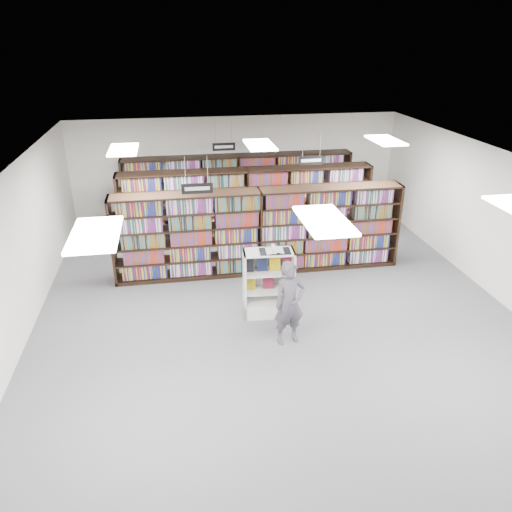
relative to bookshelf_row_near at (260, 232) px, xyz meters
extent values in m
plane|color=#4F4E53|center=(0.00, -2.00, -1.05)|extent=(12.00, 12.00, 0.00)
cube|color=silver|center=(0.00, -2.00, 2.15)|extent=(10.00, 12.00, 0.10)
cube|color=white|center=(0.00, 4.00, 0.55)|extent=(10.00, 0.10, 3.20)
cube|color=white|center=(0.00, -8.00, 0.55)|extent=(10.00, 0.10, 3.20)
cube|color=white|center=(-5.00, -2.00, 0.55)|extent=(0.10, 12.00, 3.20)
cube|color=white|center=(5.00, -2.00, 0.55)|extent=(0.10, 12.00, 3.20)
cube|color=black|center=(0.00, 0.00, 0.00)|extent=(7.00, 0.60, 2.10)
cube|color=maroon|center=(0.00, 0.00, 0.00)|extent=(6.88, 0.42, 1.98)
cube|color=black|center=(0.00, 2.00, 0.00)|extent=(7.00, 0.60, 2.10)
cube|color=maroon|center=(0.00, 2.00, 0.00)|extent=(6.88, 0.42, 1.98)
cube|color=black|center=(0.00, 3.70, 0.00)|extent=(7.00, 0.60, 2.10)
cube|color=maroon|center=(0.00, 3.70, 0.00)|extent=(6.88, 0.42, 1.98)
cylinder|color=#B2B2B7|center=(-1.73, -1.00, 1.86)|extent=(0.01, 0.01, 0.58)
cylinder|color=#B2B2B7|center=(-1.27, -1.00, 1.86)|extent=(0.01, 0.01, 0.58)
cube|color=black|center=(-1.50, -1.00, 1.46)|extent=(0.65, 0.02, 0.22)
cube|color=white|center=(-1.50, -1.01, 1.46)|extent=(0.52, 0.00, 0.08)
cylinder|color=#B2B2B7|center=(1.27, 1.00, 1.86)|extent=(0.01, 0.01, 0.58)
cylinder|color=#B2B2B7|center=(1.73, 1.00, 1.86)|extent=(0.01, 0.01, 0.58)
cube|color=black|center=(1.50, 1.00, 1.46)|extent=(0.65, 0.02, 0.22)
cube|color=white|center=(1.50, 0.99, 1.46)|extent=(0.52, 0.00, 0.08)
cylinder|color=#B2B2B7|center=(-0.73, 3.00, 1.86)|extent=(0.01, 0.01, 0.58)
cylinder|color=#B2B2B7|center=(-0.27, 3.00, 1.86)|extent=(0.01, 0.01, 0.58)
cube|color=black|center=(-0.50, 3.00, 1.46)|extent=(0.65, 0.02, 0.22)
cube|color=white|center=(-0.50, 2.99, 1.46)|extent=(0.52, 0.00, 0.08)
cube|color=white|center=(-3.00, -5.00, 2.11)|extent=(0.60, 1.20, 0.04)
cube|color=white|center=(0.00, -5.00, 2.11)|extent=(0.60, 1.20, 0.04)
cube|color=white|center=(-3.00, 0.00, 2.11)|extent=(0.60, 1.20, 0.04)
cube|color=white|center=(0.00, 0.00, 2.11)|extent=(0.60, 1.20, 0.04)
cube|color=white|center=(3.00, 0.00, 2.11)|extent=(0.60, 1.20, 0.04)
cube|color=white|center=(-0.18, -2.08, -0.89)|extent=(1.07, 0.58, 0.31)
cube|color=white|center=(-0.68, -2.05, -0.32)|extent=(0.07, 0.52, 1.45)
cube|color=white|center=(0.32, -2.11, -0.32)|extent=(0.07, 0.52, 1.45)
cube|color=white|center=(-0.16, -1.84, -0.32)|extent=(1.04, 0.10, 1.45)
cube|color=white|center=(-0.18, -2.08, 0.39)|extent=(1.07, 0.58, 0.03)
cube|color=white|center=(-0.18, -2.08, -0.48)|extent=(0.99, 0.54, 0.02)
cube|color=white|center=(-0.18, -2.08, -0.06)|extent=(0.99, 0.54, 0.02)
cube|color=black|center=(-0.57, -2.01, 0.11)|extent=(0.21, 0.09, 0.31)
cube|color=#131939|center=(-0.31, -2.02, 0.11)|extent=(0.21, 0.09, 0.31)
cube|color=gold|center=(-0.04, -2.04, 0.11)|extent=(0.21, 0.09, 0.31)
cube|color=maroon|center=(0.22, -2.06, 0.11)|extent=(0.21, 0.09, 0.31)
cube|color=gold|center=(-0.55, -2.01, -0.32)|extent=(0.23, 0.07, 0.29)
cube|color=maroon|center=(-0.18, -2.03, -0.32)|extent=(0.23, 0.07, 0.29)
cube|color=#184F33|center=(0.20, -2.06, -0.32)|extent=(0.23, 0.07, 0.29)
cube|color=black|center=(-0.06, -2.12, 0.41)|extent=(0.65, 0.41, 0.02)
cube|color=silver|center=(-0.21, -2.12, 0.42)|extent=(0.30, 0.35, 0.05)
cube|color=silver|center=(0.09, -2.12, 0.42)|extent=(0.30, 0.35, 0.07)
cylinder|color=silver|center=(-0.08, -2.12, 0.46)|extent=(0.13, 0.32, 0.10)
imported|color=#524D58|center=(0.01, -3.16, -0.21)|extent=(0.68, 0.51, 1.68)
camera|label=1|loc=(-1.98, -11.10, 4.45)|focal=35.00mm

